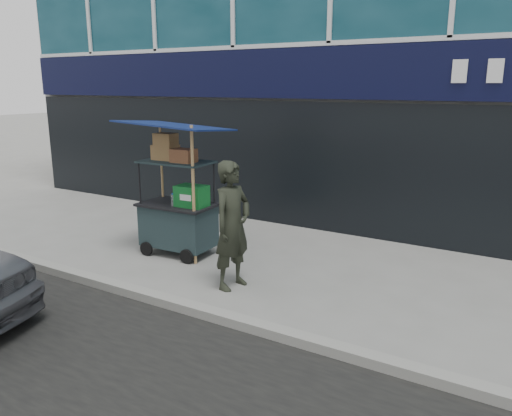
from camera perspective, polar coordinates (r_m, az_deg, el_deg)
The scene contains 4 objects.
ground at distance 6.43m, azimuth -6.69°, elevation -11.04°, with size 80.00×80.00×0.00m, color slate.
curb at distance 6.26m, azimuth -7.84°, elevation -11.17°, with size 80.00×0.18×0.12m, color gray.
vendor_cart at distance 8.12m, azimuth -8.86°, elevation -0.04°, with size 1.67×1.22×2.18m.
vendor_man at distance 6.67m, azimuth -2.71°, elevation -2.01°, with size 0.64×0.42×1.74m, color black.
Camera 1 is at (3.62, -4.57, 2.70)m, focal length 35.00 mm.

